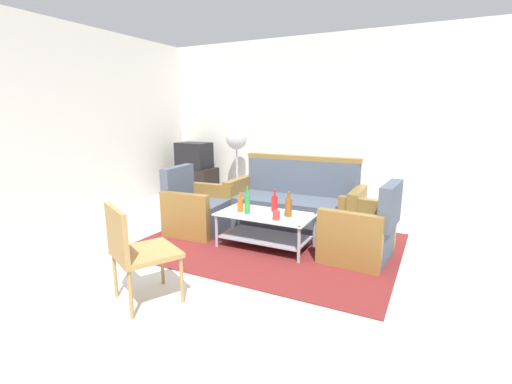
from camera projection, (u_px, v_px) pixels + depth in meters
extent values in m
plane|color=beige|center=(251.00, 270.00, 3.65)|extent=(14.00, 14.00, 0.00)
cube|color=silver|center=(336.00, 122.00, 6.01)|extent=(6.52, 0.12, 2.80)
cube|color=silver|center=(27.00, 125.00, 4.71)|extent=(0.12, 6.20, 2.80)
cube|color=maroon|center=(269.00, 243.00, 4.36)|extent=(2.95, 2.23, 0.01)
cube|color=#4C5666|center=(293.00, 213.00, 4.88)|extent=(1.61, 0.73, 0.42)
cube|color=#4C5666|center=(301.00, 177.00, 5.06)|extent=(1.60, 0.17, 0.48)
cube|color=olive|center=(356.00, 214.00, 4.50)|extent=(0.13, 0.70, 0.62)
cube|color=olive|center=(238.00, 200.00, 5.22)|extent=(0.13, 0.70, 0.62)
cube|color=olive|center=(302.00, 158.00, 5.00)|extent=(1.64, 0.13, 0.06)
cube|color=#4C5666|center=(199.00, 216.00, 4.77)|extent=(0.70, 0.65, 0.40)
cube|color=#4C5666|center=(178.00, 183.00, 4.80)|extent=(0.17, 0.61, 0.45)
cube|color=olive|center=(211.00, 204.00, 5.05)|extent=(0.67, 0.15, 0.58)
cube|color=olive|center=(185.00, 216.00, 4.46)|extent=(0.67, 0.15, 0.58)
cube|color=#4C5666|center=(357.00, 239.00, 3.91)|extent=(0.70, 0.65, 0.40)
cube|color=#4C5666|center=(390.00, 205.00, 3.66)|extent=(0.16, 0.61, 0.45)
cube|color=olive|center=(349.00, 241.00, 3.61)|extent=(0.67, 0.15, 0.58)
cube|color=olive|center=(366.00, 224.00, 4.17)|extent=(0.67, 0.15, 0.58)
cube|color=silver|center=(266.00, 214.00, 4.17)|extent=(1.10, 0.60, 0.02)
cube|color=#9E9EA5|center=(265.00, 237.00, 4.23)|extent=(1.00, 0.52, 0.02)
cylinder|color=#9E9EA5|center=(239.00, 219.00, 4.66)|extent=(0.04, 0.04, 0.40)
cylinder|color=#9E9EA5|center=(314.00, 230.00, 4.21)|extent=(0.04, 0.04, 0.40)
cylinder|color=#9E9EA5|center=(217.00, 230.00, 4.21)|extent=(0.04, 0.04, 0.40)
cylinder|color=#9E9EA5|center=(299.00, 244.00, 3.76)|extent=(0.04, 0.04, 0.40)
cylinder|color=#2D8C38|center=(247.00, 204.00, 4.16)|extent=(0.06, 0.06, 0.22)
cylinder|color=#2D8C38|center=(247.00, 191.00, 4.12)|extent=(0.02, 0.02, 0.10)
cylinder|color=brown|center=(289.00, 208.00, 4.04)|extent=(0.08, 0.08, 0.20)
cylinder|color=brown|center=(289.00, 195.00, 4.01)|extent=(0.03, 0.03, 0.09)
cylinder|color=red|center=(275.00, 204.00, 4.25)|extent=(0.07, 0.07, 0.18)
cylinder|color=red|center=(275.00, 193.00, 4.23)|extent=(0.03, 0.03, 0.08)
cylinder|color=#D85919|center=(240.00, 205.00, 4.25)|extent=(0.07, 0.07, 0.16)
cylinder|color=#D85919|center=(240.00, 195.00, 4.22)|extent=(0.03, 0.03, 0.07)
cylinder|color=red|center=(276.00, 215.00, 3.93)|extent=(0.08, 0.08, 0.10)
cube|color=black|center=(195.00, 181.00, 6.95)|extent=(0.80, 0.50, 0.52)
cube|color=black|center=(194.00, 155.00, 6.84)|extent=(0.60, 0.45, 0.48)
cube|color=black|center=(201.00, 154.00, 7.04)|extent=(0.51, 0.01, 0.36)
cylinder|color=#2D2D33|center=(237.00, 198.00, 6.65)|extent=(0.32, 0.32, 0.03)
cylinder|color=#B2B2B7|center=(237.00, 172.00, 6.54)|extent=(0.03, 0.03, 0.95)
sphere|color=#B2B2B7|center=(237.00, 139.00, 6.41)|extent=(0.36, 0.36, 0.36)
cube|color=#AD844C|center=(146.00, 253.00, 2.98)|extent=(0.64, 0.64, 0.04)
cube|color=#AD844C|center=(117.00, 233.00, 2.81)|extent=(0.45, 0.25, 0.40)
cylinder|color=#AD844C|center=(162.00, 262.00, 3.31)|extent=(0.03, 0.03, 0.42)
cylinder|color=#AD844C|center=(182.00, 279.00, 2.98)|extent=(0.03, 0.03, 0.42)
cylinder|color=#AD844C|center=(115.00, 274.00, 3.07)|extent=(0.03, 0.03, 0.42)
cylinder|color=#AD844C|center=(131.00, 294.00, 2.74)|extent=(0.03, 0.03, 0.42)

